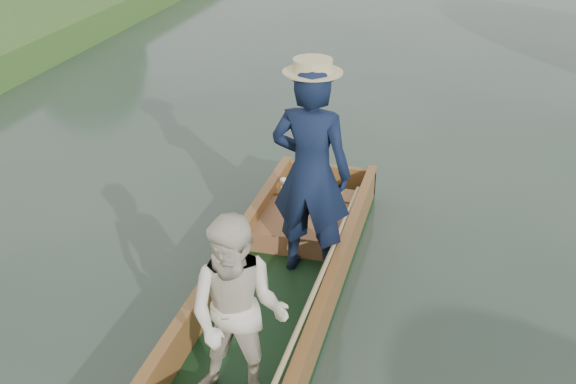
# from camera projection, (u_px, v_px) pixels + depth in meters

# --- Properties ---
(ground) EXTENTS (120.00, 120.00, 0.00)m
(ground) POSITION_uv_depth(u_px,v_px,m) (271.00, 316.00, 6.44)
(ground) COLOR #283D30
(ground) RESTS_ON ground
(punt) EXTENTS (1.13, 5.00, 2.14)m
(punt) POSITION_uv_depth(u_px,v_px,m) (280.00, 253.00, 6.14)
(punt) COLOR black
(punt) RESTS_ON ground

